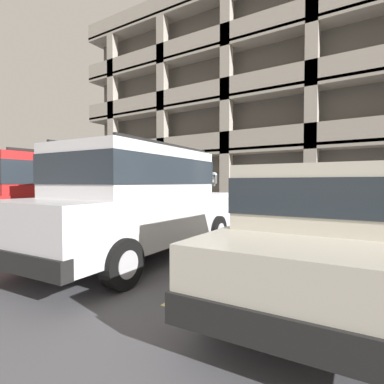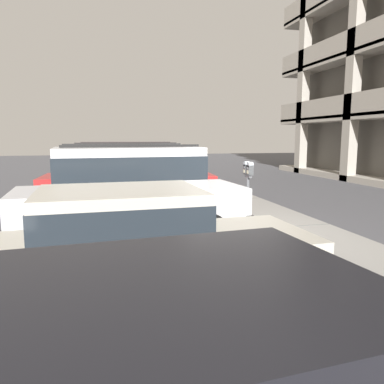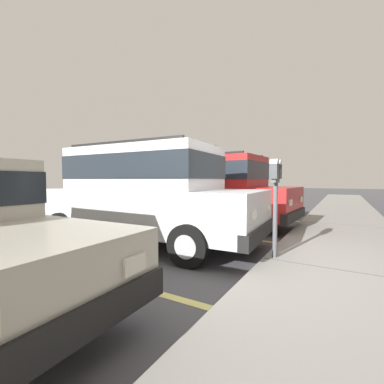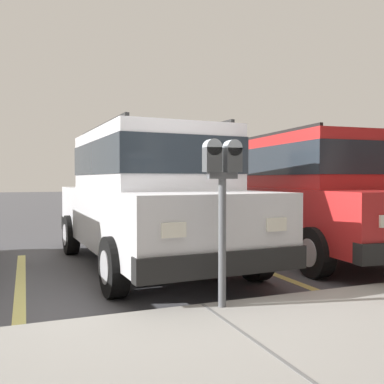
% 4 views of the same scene
% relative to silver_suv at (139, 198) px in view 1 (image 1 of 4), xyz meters
% --- Properties ---
extents(ground_plane, '(80.00, 80.00, 0.10)m').
position_rel_silver_suv_xyz_m(ground_plane, '(0.19, 2.28, -1.14)').
color(ground_plane, '#4C4C51').
extents(sidewalk, '(40.00, 2.20, 0.12)m').
position_rel_silver_suv_xyz_m(sidewalk, '(0.19, 3.58, -1.03)').
color(sidewalk, gray).
rests_on(sidewalk, ground_plane).
extents(parking_stall_lines, '(12.76, 4.80, 0.01)m').
position_rel_silver_suv_xyz_m(parking_stall_lines, '(1.77, 0.88, -1.08)').
color(parking_stall_lines, '#DBD16B').
rests_on(parking_stall_lines, ground_plane).
extents(silver_suv, '(2.20, 4.88, 2.03)m').
position_rel_silver_suv_xyz_m(silver_suv, '(0.00, 0.00, 0.00)').
color(silver_suv, silver).
rests_on(silver_suv, ground_plane).
extents(red_sedan, '(2.23, 4.89, 2.03)m').
position_rel_silver_suv_xyz_m(red_sedan, '(-2.77, 0.16, 0.00)').
color(red_sedan, red).
rests_on(red_sedan, ground_plane).
extents(dark_hatchback, '(1.94, 4.53, 1.54)m').
position_rel_silver_suv_xyz_m(dark_hatchback, '(3.20, -0.18, -0.27)').
color(dark_hatchback, beige).
rests_on(dark_hatchback, ground_plane).
extents(parking_meter_near, '(0.35, 0.12, 1.51)m').
position_rel_silver_suv_xyz_m(parking_meter_near, '(0.05, 2.63, 0.16)').
color(parking_meter_near, '#595B60').
rests_on(parking_meter_near, sidewalk).
extents(parking_garage, '(32.00, 10.00, 13.25)m').
position_rel_silver_suv_xyz_m(parking_garage, '(0.85, 16.56, 4.95)').
color(parking_garage, '#5C5851').
rests_on(parking_garage, ground_plane).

